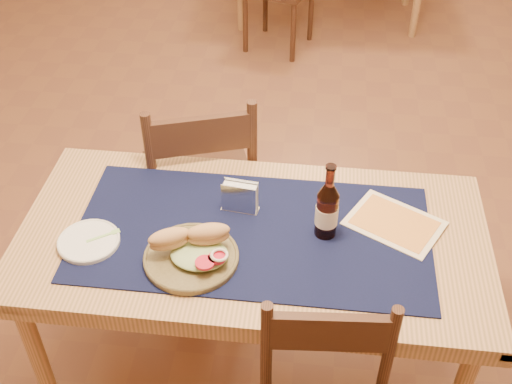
# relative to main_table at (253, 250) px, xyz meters

# --- Properties ---
(main_table) EXTENTS (1.60, 0.80, 0.75)m
(main_table) POSITION_rel_main_table_xyz_m (0.00, 0.00, 0.00)
(main_table) COLOR tan
(main_table) RESTS_ON ground
(placemat) EXTENTS (1.20, 0.60, 0.01)m
(placemat) POSITION_rel_main_table_xyz_m (0.00, 0.00, 0.09)
(placemat) COLOR black
(placemat) RESTS_ON main_table
(baseboard) EXTENTS (6.00, 7.00, 0.10)m
(baseboard) POSITION_rel_main_table_xyz_m (0.00, 0.80, -0.62)
(baseboard) COLOR #472819
(baseboard) RESTS_ON ground
(chair_main_far) EXTENTS (0.58, 0.58, 0.99)m
(chair_main_far) POSITION_rel_main_table_xyz_m (-0.29, 0.53, -0.15)
(chair_main_far) COLOR #472819
(chair_main_far) RESTS_ON ground
(sandwich_plate) EXTENTS (0.31, 0.31, 0.12)m
(sandwich_plate) POSITION_rel_main_table_xyz_m (-0.18, -0.15, 0.12)
(sandwich_plate) COLOR brown
(sandwich_plate) RESTS_ON placemat
(side_plate) EXTENTS (0.21, 0.21, 0.02)m
(side_plate) POSITION_rel_main_table_xyz_m (-0.54, -0.11, 0.10)
(side_plate) COLOR white
(side_plate) RESTS_ON placemat
(fork) EXTENTS (0.10, 0.08, 0.00)m
(fork) POSITION_rel_main_table_xyz_m (-0.48, -0.09, 0.10)
(fork) COLOR #A1DC79
(fork) RESTS_ON side_plate
(beer_bottle) EXTENTS (0.08, 0.08, 0.29)m
(beer_bottle) POSITION_rel_main_table_xyz_m (0.24, 0.02, 0.19)
(beer_bottle) COLOR #42160B
(beer_bottle) RESTS_ON placemat
(napkin_holder) EXTENTS (0.14, 0.06, 0.12)m
(napkin_holder) POSITION_rel_main_table_xyz_m (-0.06, 0.11, 0.14)
(napkin_holder) COLOR silver
(napkin_holder) RESTS_ON placemat
(menu_card) EXTENTS (0.38, 0.34, 0.01)m
(menu_card) POSITION_rel_main_table_xyz_m (0.48, 0.10, 0.09)
(menu_card) COLOR beige
(menu_card) RESTS_ON placemat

